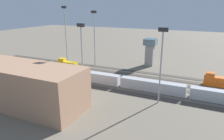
% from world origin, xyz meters
% --- Properties ---
extents(ground_plane, '(400.00, 400.00, 0.00)m').
position_xyz_m(ground_plane, '(0.00, 0.00, 0.00)').
color(ground_plane, '#756B5B').
extents(track_bed_0, '(140.00, 2.80, 0.12)m').
position_xyz_m(track_bed_0, '(0.00, -12.50, 0.06)').
color(track_bed_0, '#4C443D').
rests_on(track_bed_0, ground_plane).
extents(track_bed_1, '(140.00, 2.80, 0.12)m').
position_xyz_m(track_bed_1, '(0.00, -7.50, 0.06)').
color(track_bed_1, '#4C443D').
rests_on(track_bed_1, ground_plane).
extents(track_bed_2, '(140.00, 2.80, 0.12)m').
position_xyz_m(track_bed_2, '(0.00, -2.50, 0.06)').
color(track_bed_2, '#4C443D').
rests_on(track_bed_2, ground_plane).
extents(track_bed_3, '(140.00, 2.80, 0.12)m').
position_xyz_m(track_bed_3, '(0.00, 2.50, 0.06)').
color(track_bed_3, '#4C443D').
rests_on(track_bed_3, ground_plane).
extents(track_bed_4, '(140.00, 2.80, 0.12)m').
position_xyz_m(track_bed_4, '(0.00, 7.50, 0.06)').
color(track_bed_4, '#4C443D').
rests_on(track_bed_4, ground_plane).
extents(track_bed_5, '(140.00, 2.80, 0.12)m').
position_xyz_m(track_bed_5, '(0.00, 12.50, 0.06)').
color(track_bed_5, '#4C443D').
rests_on(track_bed_5, ground_plane).
extents(train_on_track_1, '(10.00, 3.00, 5.00)m').
position_xyz_m(train_on_track_1, '(-41.65, -7.50, 2.16)').
color(train_on_track_1, '#D85914').
rests_on(train_on_track_1, ground_plane).
extents(train_on_track_4, '(71.40, 3.00, 3.80)m').
position_xyz_m(train_on_track_4, '(-20.58, 7.50, 2.02)').
color(train_on_track_4, silver).
rests_on(train_on_track_4, ground_plane).
extents(train_on_track_2, '(10.00, 3.00, 5.00)m').
position_xyz_m(train_on_track_2, '(23.27, -2.50, 2.16)').
color(train_on_track_2, gold).
rests_on(train_on_track_2, ground_plane).
extents(light_mast_0, '(2.80, 0.70, 27.02)m').
position_xyz_m(light_mast_0, '(14.77, -14.58, 17.23)').
color(light_mast_0, '#9EA0A5').
rests_on(light_mast_0, ground_plane).
extents(light_mast_1, '(2.80, 0.70, 23.45)m').
position_xyz_m(light_mast_1, '(3.12, 15.09, 15.26)').
color(light_mast_1, '#9EA0A5').
rests_on(light_mast_1, ground_plane).
extents(light_mast_2, '(2.80, 0.70, 29.18)m').
position_xyz_m(light_mast_2, '(33.31, -16.09, 18.40)').
color(light_mast_2, '#9EA0A5').
rests_on(light_mast_2, ground_plane).
extents(light_mast_3, '(2.80, 0.70, 23.23)m').
position_xyz_m(light_mast_3, '(-24.70, 15.54, 15.14)').
color(light_mast_3, '#9EA0A5').
rests_on(light_mast_3, ground_plane).
extents(maintenance_shed, '(57.21, 14.46, 12.47)m').
position_xyz_m(maintenance_shed, '(21.51, 33.83, 6.24)').
color(maintenance_shed, tan).
rests_on(maintenance_shed, ground_plane).
extents(control_tower, '(6.00, 6.00, 13.54)m').
position_xyz_m(control_tower, '(-10.70, -25.91, 7.91)').
color(control_tower, gray).
rests_on(control_tower, ground_plane).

